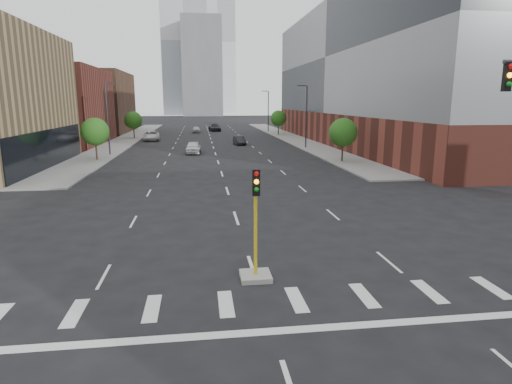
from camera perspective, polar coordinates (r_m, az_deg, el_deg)
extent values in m
cube|color=gray|center=(81.99, -16.70, 6.80)|extent=(5.00, 92.00, 0.15)
cube|color=gray|center=(82.74, 4.44, 7.31)|extent=(5.00, 92.00, 0.15)
cube|color=brown|center=(77.01, -27.27, 10.10)|extent=(20.00, 22.00, 12.00)
cube|color=brown|center=(101.90, -22.41, 10.96)|extent=(20.00, 24.00, 13.00)
cube|color=brown|center=(73.89, 17.96, 8.08)|extent=(24.00, 70.00, 5.00)
cube|color=slate|center=(74.06, 18.53, 16.59)|extent=(24.00, 70.00, 17.00)
cube|color=#B2B7BC|center=(228.49, -9.47, 18.97)|extent=(22.00, 22.00, 70.00)
cube|color=#B2B7BC|center=(268.99, -5.18, 19.09)|extent=(20.00, 20.00, 80.00)
cube|color=slate|center=(207.24, -7.22, 16.15)|extent=(18.00, 18.00, 44.00)
cube|color=#999993|center=(17.20, -0.06, -11.15)|extent=(1.20, 1.20, 0.20)
cylinder|color=gold|center=(16.60, -0.06, -5.75)|extent=(0.14, 0.14, 3.20)
cube|color=black|center=(15.91, 0.02, 1.27)|extent=(0.28, 0.18, 1.00)
sphere|color=red|center=(15.75, 0.07, 2.45)|extent=(0.18, 0.18, 0.18)
sphere|color=orange|center=(15.80, 0.07, 1.38)|extent=(0.18, 0.18, 0.18)
sphere|color=#0C7F19|center=(15.86, 0.07, 0.32)|extent=(0.18, 0.18, 0.18)
cube|color=black|center=(17.81, 30.50, 13.09)|extent=(0.28, 0.18, 1.00)
sphere|color=red|center=(17.73, 30.87, 14.20)|extent=(0.18, 0.18, 0.18)
sphere|color=orange|center=(17.71, 30.76, 13.24)|extent=(0.18, 0.18, 0.18)
sphere|color=#0C7F19|center=(17.70, 30.65, 12.28)|extent=(0.18, 0.18, 0.18)
cylinder|color=#2D2D30|center=(63.65, 6.73, 9.84)|extent=(0.20, 0.20, 9.00)
cube|color=#2D2D30|center=(63.45, 6.11, 13.91)|extent=(1.40, 0.22, 0.15)
cylinder|color=#2D2D30|center=(97.94, 1.65, 10.66)|extent=(0.20, 0.20, 9.00)
cube|color=#2D2D30|center=(97.81, 1.19, 13.30)|extent=(1.40, 0.22, 0.15)
cylinder|color=#2D2D30|center=(57.87, -19.17, 9.05)|extent=(0.20, 0.20, 9.00)
cube|color=#2D2D30|center=(57.70, -18.69, 13.55)|extent=(1.40, 0.22, 0.15)
cylinder|color=#382619|center=(53.36, -20.49, 5.00)|extent=(0.20, 0.20, 1.75)
sphere|color=#1A4F15|center=(53.15, -20.68, 7.54)|extent=(3.20, 3.20, 3.20)
cylinder|color=#382619|center=(82.75, -15.94, 7.55)|extent=(0.20, 0.20, 1.75)
sphere|color=#1A4F15|center=(82.62, -16.04, 9.19)|extent=(3.20, 3.20, 3.20)
cylinder|color=#382619|center=(49.70, 11.42, 5.06)|extent=(0.20, 0.20, 1.75)
sphere|color=#1A4F15|center=(49.48, 11.54, 7.79)|extent=(3.20, 3.20, 3.20)
cylinder|color=#382619|center=(88.34, 3.00, 8.24)|extent=(0.20, 0.20, 1.75)
sphere|color=#1A4F15|center=(88.22, 3.01, 9.78)|extent=(3.20, 3.20, 3.20)
imported|color=silver|center=(57.81, -8.37, 5.92)|extent=(2.14, 4.90, 1.64)
imported|color=#222228|center=(68.90, -2.24, 6.90)|extent=(1.88, 4.34, 1.39)
imported|color=silver|center=(78.49, -13.79, 7.30)|extent=(3.18, 6.17, 1.66)
imported|color=black|center=(100.54, -5.54, 8.55)|extent=(2.94, 5.88, 1.64)
imported|color=#ABABB0|center=(96.05, -7.98, 8.26)|extent=(1.76, 4.15, 1.40)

